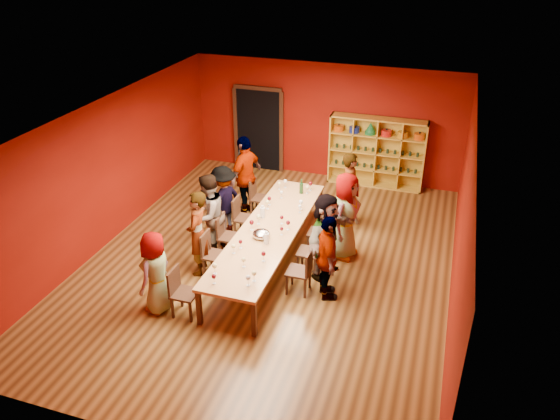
# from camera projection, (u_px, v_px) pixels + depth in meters

# --- Properties ---
(room_shell) EXTENTS (7.10, 9.10, 3.04)m
(room_shell) POSITION_uv_depth(u_px,v_px,m) (269.00, 195.00, 10.25)
(room_shell) COLOR #553516
(room_shell) RESTS_ON ground
(tasting_table) EXTENTS (1.10, 4.50, 0.75)m
(tasting_table) POSITION_uv_depth(u_px,v_px,m) (269.00, 232.00, 10.63)
(tasting_table) COLOR #B27C4A
(tasting_table) RESTS_ON ground
(doorway) EXTENTS (1.40, 0.17, 2.30)m
(doorway) POSITION_uv_depth(u_px,v_px,m) (259.00, 129.00, 14.65)
(doorway) COLOR black
(doorway) RESTS_ON ground
(shelving_unit) EXTENTS (2.40, 0.40, 1.80)m
(shelving_unit) POSITION_uv_depth(u_px,v_px,m) (377.00, 149.00, 13.75)
(shelving_unit) COLOR gold
(shelving_unit) RESTS_ON ground
(chair_person_left_0) EXTENTS (0.42, 0.42, 0.89)m
(chair_person_left_0) POSITION_uv_depth(u_px,v_px,m) (180.00, 290.00, 9.29)
(chair_person_left_0) COLOR black
(chair_person_left_0) RESTS_ON ground
(person_left_0) EXTENTS (0.47, 0.77, 1.52)m
(person_left_0) POSITION_uv_depth(u_px,v_px,m) (156.00, 272.00, 9.29)
(person_left_0) COLOR #15193A
(person_left_0) RESTS_ON ground
(chair_person_left_1) EXTENTS (0.42, 0.42, 0.89)m
(chair_person_left_1) POSITION_uv_depth(u_px,v_px,m) (211.00, 252.00, 10.36)
(chair_person_left_1) COLOR black
(chair_person_left_1) RESTS_ON ground
(person_left_1) EXTENTS (0.57, 0.70, 1.71)m
(person_left_1) POSITION_uv_depth(u_px,v_px,m) (198.00, 233.00, 10.26)
(person_left_1) COLOR #131535
(person_left_1) RESTS_ON ground
(chair_person_left_2) EXTENTS (0.42, 0.42, 0.89)m
(chair_person_left_2) POSITION_uv_depth(u_px,v_px,m) (226.00, 234.00, 10.96)
(chair_person_left_2) COLOR black
(chair_person_left_2) RESTS_ON ground
(person_left_2) EXTENTS (0.62, 0.91, 1.72)m
(person_left_2) POSITION_uv_depth(u_px,v_px,m) (208.00, 215.00, 10.89)
(person_left_2) COLOR #4B4A4F
(person_left_2) RESTS_ON ground
(chair_person_left_3) EXTENTS (0.42, 0.42, 0.89)m
(chair_person_left_3) POSITION_uv_depth(u_px,v_px,m) (241.00, 215.00, 11.65)
(chair_person_left_3) COLOR black
(chair_person_left_3) RESTS_ON ground
(person_left_3) EXTENTS (0.71, 1.09, 1.56)m
(person_left_3) POSITION_uv_depth(u_px,v_px,m) (223.00, 201.00, 11.63)
(person_left_3) COLOR #4F4F54
(person_left_3) RESTS_ON ground
(chair_person_left_4) EXTENTS (0.42, 0.42, 0.89)m
(chair_person_left_4) POSITION_uv_depth(u_px,v_px,m) (257.00, 195.00, 12.51)
(chair_person_left_4) COLOR black
(chair_person_left_4) RESTS_ON ground
(person_left_4) EXTENTS (0.75, 1.19, 1.89)m
(person_left_4) POSITION_uv_depth(u_px,v_px,m) (246.00, 176.00, 12.37)
(person_left_4) COLOR beige
(person_left_4) RESTS_ON ground
(chair_person_right_1) EXTENTS (0.42, 0.42, 0.89)m
(chair_person_right_1) POSITION_uv_depth(u_px,v_px,m) (303.00, 269.00, 9.84)
(chair_person_right_1) COLOR black
(chair_person_right_1) RESTS_ON ground
(person_right_1) EXTENTS (0.78, 1.05, 1.64)m
(person_right_1) POSITION_uv_depth(u_px,v_px,m) (327.00, 258.00, 9.57)
(person_right_1) COLOR tan
(person_right_1) RESTS_ON ground
(chair_person_right_2) EXTENTS (0.42, 0.42, 0.89)m
(chair_person_right_2) POSITION_uv_depth(u_px,v_px,m) (313.00, 250.00, 10.42)
(chair_person_right_2) COLOR black
(chair_person_right_2) RESTS_ON ground
(person_right_2) EXTENTS (0.83, 1.65, 1.71)m
(person_right_2) POSITION_uv_depth(u_px,v_px,m) (326.00, 236.00, 10.18)
(person_right_2) COLOR #BE7F8A
(person_right_2) RESTS_ON ground
(chair_person_right_3) EXTENTS (0.42, 0.42, 0.89)m
(chair_person_right_3) POSITION_uv_depth(u_px,v_px,m) (323.00, 231.00, 11.07)
(chair_person_right_3) COLOR black
(chair_person_right_3) RESTS_ON ground
(person_right_3) EXTENTS (0.66, 0.97, 1.81)m
(person_right_3) POSITION_uv_depth(u_px,v_px,m) (345.00, 216.00, 10.76)
(person_right_3) COLOR #131935
(person_right_3) RESTS_ON ground
(chair_person_right_4) EXTENTS (0.42, 0.42, 0.89)m
(chair_person_right_4) POSITION_uv_depth(u_px,v_px,m) (337.00, 203.00, 12.16)
(chair_person_right_4) COLOR black
(chair_person_right_4) RESTS_ON ground
(person_right_4) EXTENTS (0.54, 0.68, 1.72)m
(person_right_4) POSITION_uv_depth(u_px,v_px,m) (350.00, 190.00, 11.91)
(person_right_4) COLOR #4C4C51
(person_right_4) RESTS_ON ground
(wine_glass_0) EXTENTS (0.07, 0.07, 0.18)m
(wine_glass_0) POSITION_uv_depth(u_px,v_px,m) (300.00, 207.00, 11.16)
(wine_glass_0) COLOR white
(wine_glass_0) RESTS_ON tasting_table
(wine_glass_1) EXTENTS (0.08, 0.08, 0.21)m
(wine_glass_1) POSITION_uv_depth(u_px,v_px,m) (288.00, 223.00, 10.52)
(wine_glass_1) COLOR white
(wine_glass_1) RESTS_ON tasting_table
(wine_glass_2) EXTENTS (0.07, 0.07, 0.18)m
(wine_glass_2) POSITION_uv_depth(u_px,v_px,m) (241.00, 242.00, 9.93)
(wine_glass_2) COLOR white
(wine_glass_2) RESTS_ON tasting_table
(wine_glass_3) EXTENTS (0.07, 0.07, 0.19)m
(wine_glass_3) POSITION_uv_depth(u_px,v_px,m) (214.00, 277.00, 8.95)
(wine_glass_3) COLOR white
(wine_glass_3) RESTS_ON tasting_table
(wine_glass_4) EXTENTS (0.08, 0.08, 0.20)m
(wine_glass_4) POSITION_uv_depth(u_px,v_px,m) (285.00, 182.00, 12.22)
(wine_glass_4) COLOR white
(wine_glass_4) RESTS_ON tasting_table
(wine_glass_5) EXTENTS (0.08, 0.08, 0.20)m
(wine_glass_5) POSITION_uv_depth(u_px,v_px,m) (263.00, 254.00, 9.54)
(wine_glass_5) COLOR white
(wine_glass_5) RESTS_ON tasting_table
(wine_glass_6) EXTENTS (0.07, 0.07, 0.18)m
(wine_glass_6) POSITION_uv_depth(u_px,v_px,m) (281.00, 193.00, 11.75)
(wine_glass_6) COLOR white
(wine_glass_6) RESTS_ON tasting_table
(wine_glass_7) EXTENTS (0.08, 0.08, 0.19)m
(wine_glass_7) POSITION_uv_depth(u_px,v_px,m) (233.00, 247.00, 9.77)
(wine_glass_7) COLOR white
(wine_glass_7) RESTS_ON tasting_table
(wine_glass_8) EXTENTS (0.08, 0.08, 0.21)m
(wine_glass_8) POSITION_uv_depth(u_px,v_px,m) (248.00, 278.00, 8.89)
(wine_glass_8) COLOR white
(wine_glass_8) RESTS_ON tasting_table
(wine_glass_9) EXTENTS (0.09, 0.09, 0.22)m
(wine_glass_9) POSITION_uv_depth(u_px,v_px,m) (258.00, 217.00, 10.72)
(wine_glass_9) COLOR white
(wine_glass_9) RESTS_ON tasting_table
(wine_glass_10) EXTENTS (0.08, 0.08, 0.19)m
(wine_glass_10) POSITION_uv_depth(u_px,v_px,m) (307.00, 188.00, 11.95)
(wine_glass_10) COLOR white
(wine_glass_10) RESTS_ON tasting_table
(wine_glass_11) EXTENTS (0.09, 0.09, 0.22)m
(wine_glass_11) POSITION_uv_depth(u_px,v_px,m) (215.00, 266.00, 9.18)
(wine_glass_11) COLOR white
(wine_glass_11) RESTS_ON tasting_table
(wine_glass_12) EXTENTS (0.08, 0.08, 0.20)m
(wine_glass_12) POSITION_uv_depth(u_px,v_px,m) (269.00, 199.00, 11.45)
(wine_glass_12) COLOR white
(wine_glass_12) RESTS_ON tasting_table
(wine_glass_13) EXTENTS (0.07, 0.07, 0.19)m
(wine_glass_13) POSITION_uv_depth(u_px,v_px,m) (282.00, 218.00, 10.74)
(wine_glass_13) COLOR white
(wine_glass_13) RESTS_ON tasting_table
(wine_glass_14) EXTENTS (0.07, 0.07, 0.18)m
(wine_glass_14) POSITION_uv_depth(u_px,v_px,m) (279.00, 184.00, 12.15)
(wine_glass_14) COLOR white
(wine_glass_14) RESTS_ON tasting_table
(wine_glass_15) EXTENTS (0.08, 0.08, 0.20)m
(wine_glass_15) POSITION_uv_depth(u_px,v_px,m) (244.00, 260.00, 9.38)
(wine_glass_15) COLOR white
(wine_glass_15) RESTS_ON tasting_table
(wine_glass_16) EXTENTS (0.09, 0.09, 0.22)m
(wine_glass_16) POSITION_uv_depth(u_px,v_px,m) (310.00, 184.00, 12.08)
(wine_glass_16) COLOR white
(wine_glass_16) RESTS_ON tasting_table
(wine_glass_17) EXTENTS (0.09, 0.09, 0.22)m
(wine_glass_17) POSITION_uv_depth(u_px,v_px,m) (301.00, 202.00, 11.28)
(wine_glass_17) COLOR white
(wine_glass_17) RESTS_ON tasting_table
(wine_glass_18) EXTENTS (0.08, 0.08, 0.21)m
(wine_glass_18) POSITION_uv_depth(u_px,v_px,m) (254.00, 274.00, 9.00)
(wine_glass_18) COLOR white
(wine_glass_18) RESTS_ON tasting_table
(wine_glass_19) EXTENTS (0.07, 0.07, 0.18)m
(wine_glass_19) POSITION_uv_depth(u_px,v_px,m) (282.00, 229.00, 10.36)
(wine_glass_19) COLOR white
(wine_glass_19) RESTS_ON tasting_table
(wine_glass_20) EXTENTS (0.08, 0.08, 0.21)m
(wine_glass_20) POSITION_uv_depth(u_px,v_px,m) (267.00, 203.00, 11.29)
(wine_glass_20) COLOR white
(wine_glass_20) RESTS_ON tasting_table
(wine_glass_21) EXTENTS (0.09, 0.09, 0.22)m
(wine_glass_21) POSITION_uv_depth(u_px,v_px,m) (252.00, 223.00, 10.51)
(wine_glass_21) COLOR white
(wine_glass_21) RESTS_ON tasting_table
(spittoon_bowl) EXTENTS (0.34, 0.34, 0.18)m
(spittoon_bowl) POSITION_uv_depth(u_px,v_px,m) (261.00, 234.00, 10.29)
(spittoon_bowl) COLOR #B3B5BA
(spittoon_bowl) RESTS_ON tasting_table
(carafe_a) EXTENTS (0.10, 0.10, 0.27)m
(carafe_a) POSITION_uv_depth(u_px,v_px,m) (263.00, 212.00, 10.98)
(carafe_a) COLOR white
(carafe_a) RESTS_ON tasting_table
(carafe_b) EXTENTS (0.12, 0.12, 0.26)m
(carafe_b) POSITION_uv_depth(u_px,v_px,m) (266.00, 238.00, 10.08)
(carafe_b) COLOR white
(carafe_b) RESTS_ON tasting_table
(wine_bottle) EXTENTS (0.11, 0.11, 0.34)m
(wine_bottle) POSITION_uv_depth(u_px,v_px,m) (301.00, 188.00, 11.96)
(wine_bottle) COLOR #153A18
(wine_bottle) RESTS_ON tasting_table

